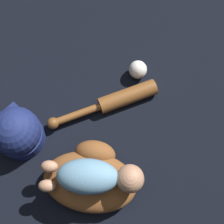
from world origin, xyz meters
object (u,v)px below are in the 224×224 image
object	(u,v)px
baby_figure	(95,177)
baseball	(138,70)
baseball_glove	(91,177)
baseball_bat	(115,101)
baseball_cap	(17,132)

from	to	relation	value
baby_figure	baseball	xyz separation A→B (m)	(0.12, 0.45, -0.11)
baseball_glove	baseball_bat	bearing A→B (deg)	77.46
baseball_glove	baby_figure	world-z (taller)	baby_figure
baseball_bat	baseball_cap	distance (m)	0.38
baseball_glove	baseball_cap	bearing A→B (deg)	153.78
baseball_glove	baseball_cap	size ratio (longest dim) A/B	1.42
baseball	baseball_glove	bearing A→B (deg)	-108.72
baseball_glove	baseball	world-z (taller)	baseball_glove
baseball_glove	baseball_bat	world-z (taller)	baseball_glove
baseball_glove	baseball_cap	distance (m)	0.31
baseball_bat	baseball_cap	bearing A→B (deg)	-154.43
baseball	baseball_cap	bearing A→B (deg)	-144.46
baseball	baseball_cap	distance (m)	0.52
baby_figure	baseball_bat	distance (m)	0.34
baseball_cap	baby_figure	bearing A→B (deg)	-26.96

